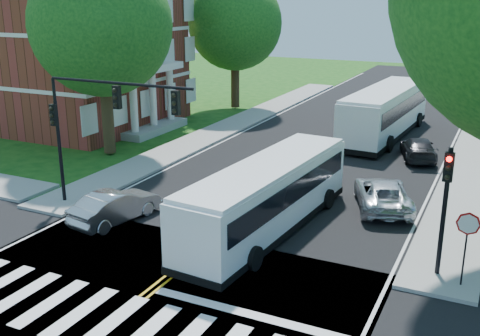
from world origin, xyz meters
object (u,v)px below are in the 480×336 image
Objects in this scene: bus_lead at (268,195)px; suv at (383,194)px; signal_ne at (446,195)px; signal_nw at (97,114)px; hatchback at (116,206)px; bus_follow at (386,111)px; dark_sedan at (418,149)px.

bus_lead is 2.33× the size of suv.
signal_nw is at bearing -179.95° from signal_ne.
signal_nw is 1.50× the size of suv.
hatchback is at bearing 22.00° from bus_lead.
signal_nw is at bearing -19.67° from hatchback.
signal_ne is 0.40× the size of bus_lead.
bus_follow is (-5.87, 19.31, -1.24)m from signal_ne.
bus_lead is at bearing 9.54° from signal_nw.
signal_nw reaches higher than bus_lead.
bus_follow is 2.67× the size of suv.
hatchback is 0.87× the size of suv.
bus_lead is 6.46m from hatchback.
bus_lead reaches higher than dark_sedan.
signal_nw is 12.94m from suv.
bus_follow reaches higher than hatchback.
signal_ne is 6.93m from suv.
bus_lead reaches higher than suv.
dark_sedan is (2.96, -4.76, -1.09)m from bus_follow.
signal_ne is 0.92× the size of suv.
hatchback is 18.21m from dark_sedan.
bus_lead is at bearing 91.05° from bus_follow.
bus_follow reaches higher than dark_sedan.
dark_sedan is at bearing -112.77° from hatchback.
signal_nw reaches higher than hatchback.
signal_ne is at bearing 110.68° from bus_follow.
bus_follow is 13.87m from suv.
signal_nw is 0.56× the size of bus_follow.
suv is at bearing 27.77° from signal_nw.
bus_follow is 5.71m from dark_sedan.
signal_ne is (14.06, 0.01, -1.41)m from signal_nw.
bus_lead is 5.89m from suv.
suv is at bearing 72.83° from dark_sedan.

